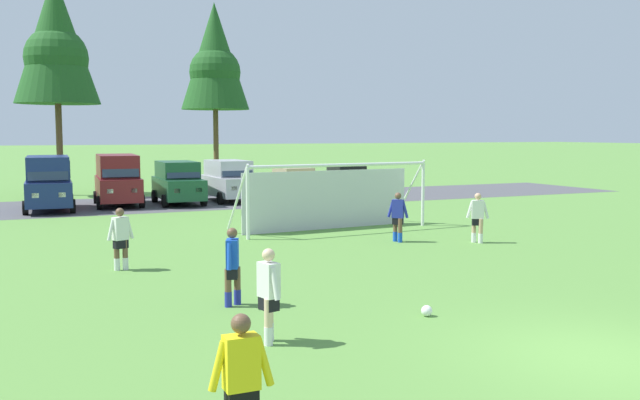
{
  "coord_description": "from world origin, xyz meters",
  "views": [
    {
      "loc": [
        -8.55,
        -8.05,
        3.58
      ],
      "look_at": [
        -0.49,
        9.74,
        1.7
      ],
      "focal_mm": 39.08,
      "sensor_mm": 36.0,
      "label": 1
    }
  ],
  "objects_px": {
    "parked_car_slot_center_left": "(178,182)",
    "parked_car_slot_center_right": "(294,183)",
    "player_winger_left": "(478,218)",
    "referee": "(242,387)",
    "parked_car_slot_far_left": "(49,182)",
    "parked_car_slot_center": "(229,180)",
    "parked_car_slot_left": "(118,179)",
    "player_trailing_back": "(269,296)",
    "player_striker_near": "(398,217)",
    "soccer_goal": "(331,195)",
    "player_defender_far": "(233,267)",
    "parked_car_slot_right": "(347,180)",
    "soccer_ball": "(427,311)",
    "player_winger_right": "(121,239)"
  },
  "relations": [
    {
      "from": "player_winger_left",
      "to": "parked_car_slot_center_right",
      "type": "height_order",
      "value": "parked_car_slot_center_right"
    },
    {
      "from": "player_defender_far",
      "to": "parked_car_slot_center",
      "type": "bearing_deg",
      "value": 73.25
    },
    {
      "from": "soccer_ball",
      "to": "referee",
      "type": "bearing_deg",
      "value": -140.51
    },
    {
      "from": "parked_car_slot_center_left",
      "to": "parked_car_slot_center_right",
      "type": "height_order",
      "value": "parked_car_slot_center_left"
    },
    {
      "from": "soccer_goal",
      "to": "player_defender_far",
      "type": "bearing_deg",
      "value": -125.24
    },
    {
      "from": "parked_car_slot_center_left",
      "to": "player_trailing_back",
      "type": "bearing_deg",
      "value": -99.3
    },
    {
      "from": "soccer_goal",
      "to": "player_defender_far",
      "type": "height_order",
      "value": "soccer_goal"
    },
    {
      "from": "player_trailing_back",
      "to": "parked_car_slot_far_left",
      "type": "bearing_deg",
      "value": 95.37
    },
    {
      "from": "player_defender_far",
      "to": "parked_car_slot_left",
      "type": "xyz_separation_m",
      "value": [
        0.84,
        21.77,
        0.52
      ]
    },
    {
      "from": "parked_car_slot_center_left",
      "to": "parked_car_slot_right",
      "type": "bearing_deg",
      "value": 4.69
    },
    {
      "from": "player_striker_near",
      "to": "player_defender_far",
      "type": "distance_m",
      "value": 9.62
    },
    {
      "from": "player_trailing_back",
      "to": "parked_car_slot_far_left",
      "type": "distance_m",
      "value": 23.63
    },
    {
      "from": "player_winger_left",
      "to": "parked_car_slot_center_left",
      "type": "height_order",
      "value": "parked_car_slot_center_left"
    },
    {
      "from": "player_defender_far",
      "to": "player_trailing_back",
      "type": "relative_size",
      "value": 1.0
    },
    {
      "from": "player_trailing_back",
      "to": "parked_car_slot_center_left",
      "type": "bearing_deg",
      "value": 80.7
    },
    {
      "from": "parked_car_slot_left",
      "to": "parked_car_slot_center",
      "type": "bearing_deg",
      "value": -1.62
    },
    {
      "from": "parked_car_slot_center_right",
      "to": "parked_car_slot_right",
      "type": "relative_size",
      "value": 0.98
    },
    {
      "from": "parked_car_slot_right",
      "to": "player_defender_far",
      "type": "bearing_deg",
      "value": -121.83
    },
    {
      "from": "parked_car_slot_center_left",
      "to": "parked_car_slot_center",
      "type": "xyz_separation_m",
      "value": [
        2.79,
        0.36,
        0.0
      ]
    },
    {
      "from": "parked_car_slot_far_left",
      "to": "parked_car_slot_center",
      "type": "height_order",
      "value": "parked_car_slot_far_left"
    },
    {
      "from": "parked_car_slot_left",
      "to": "parked_car_slot_center",
      "type": "height_order",
      "value": "parked_car_slot_left"
    },
    {
      "from": "referee",
      "to": "player_winger_left",
      "type": "xyz_separation_m",
      "value": [
        11.76,
        11.39,
        0.0
      ]
    },
    {
      "from": "player_trailing_back",
      "to": "parked_car_slot_center",
      "type": "relative_size",
      "value": 0.35
    },
    {
      "from": "parked_car_slot_center_left",
      "to": "parked_car_slot_right",
      "type": "height_order",
      "value": "parked_car_slot_center_left"
    },
    {
      "from": "parked_car_slot_left",
      "to": "player_winger_right",
      "type": "bearing_deg",
      "value": -98.0
    },
    {
      "from": "player_striker_near",
      "to": "parked_car_slot_center_left",
      "type": "xyz_separation_m",
      "value": [
        -3.81,
        15.26,
        0.29
      ]
    },
    {
      "from": "parked_car_slot_far_left",
      "to": "parked_car_slot_center_left",
      "type": "xyz_separation_m",
      "value": [
        6.14,
        0.48,
        -0.23
      ]
    },
    {
      "from": "referee",
      "to": "player_winger_left",
      "type": "height_order",
      "value": "same"
    },
    {
      "from": "parked_car_slot_left",
      "to": "parked_car_slot_center_right",
      "type": "xyz_separation_m",
      "value": [
        9.21,
        -0.58,
        -0.47
      ]
    },
    {
      "from": "player_winger_right",
      "to": "parked_car_slot_center_right",
      "type": "xyz_separation_m",
      "value": [
        11.59,
        16.32,
        0.05
      ]
    },
    {
      "from": "player_striker_near",
      "to": "parked_car_slot_right",
      "type": "xyz_separation_m",
      "value": [
        6.17,
        16.07,
        0.05
      ]
    },
    {
      "from": "player_winger_right",
      "to": "parked_car_slot_center_left",
      "type": "relative_size",
      "value": 0.35
    },
    {
      "from": "soccer_goal",
      "to": "player_winger_left",
      "type": "distance_m",
      "value": 5.73
    },
    {
      "from": "soccer_ball",
      "to": "parked_car_slot_far_left",
      "type": "distance_m",
      "value": 23.86
    },
    {
      "from": "player_striker_near",
      "to": "parked_car_slot_center_left",
      "type": "distance_m",
      "value": 15.73
    },
    {
      "from": "player_striker_near",
      "to": "soccer_goal",
      "type": "bearing_deg",
      "value": 101.86
    },
    {
      "from": "soccer_goal",
      "to": "parked_car_slot_center_left",
      "type": "relative_size",
      "value": 1.62
    },
    {
      "from": "soccer_goal",
      "to": "parked_car_slot_right",
      "type": "xyz_separation_m",
      "value": [
        6.93,
        12.48,
        -0.42
      ]
    },
    {
      "from": "player_winger_right",
      "to": "parked_car_slot_far_left",
      "type": "bearing_deg",
      "value": 93.18
    },
    {
      "from": "referee",
      "to": "player_defender_far",
      "type": "bearing_deg",
      "value": 73.61
    },
    {
      "from": "player_winger_left",
      "to": "parked_car_slot_right",
      "type": "relative_size",
      "value": 0.38
    },
    {
      "from": "player_defender_far",
      "to": "soccer_goal",
      "type": "bearing_deg",
      "value": 54.76
    },
    {
      "from": "parked_car_slot_center_left",
      "to": "player_winger_left",
      "type": "bearing_deg",
      "value": -69.76
    },
    {
      "from": "player_winger_right",
      "to": "parked_car_slot_center_right",
      "type": "bearing_deg",
      "value": 54.62
    },
    {
      "from": "parked_car_slot_center_right",
      "to": "player_trailing_back",
      "type": "bearing_deg",
      "value": -113.2
    },
    {
      "from": "soccer_goal",
      "to": "player_winger_right",
      "type": "height_order",
      "value": "soccer_goal"
    },
    {
      "from": "parked_car_slot_right",
      "to": "player_striker_near",
      "type": "bearing_deg",
      "value": -111.01
    },
    {
      "from": "referee",
      "to": "parked_car_slot_far_left",
      "type": "xyz_separation_m",
      "value": [
        -0.47,
        27.41,
        0.52
      ]
    },
    {
      "from": "soccer_ball",
      "to": "parked_car_slot_center_right",
      "type": "relative_size",
      "value": 0.05
    },
    {
      "from": "soccer_goal",
      "to": "player_winger_left",
      "type": "bearing_deg",
      "value": -57.9
    }
  ]
}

